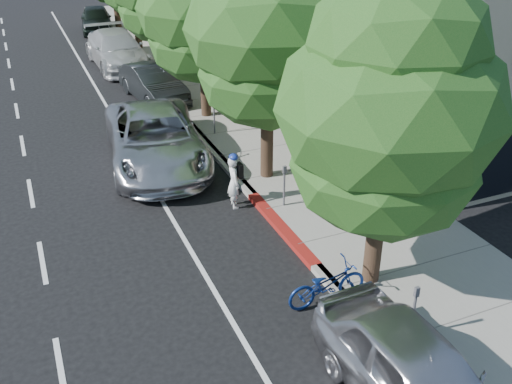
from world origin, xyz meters
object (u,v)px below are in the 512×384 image
cyclist (234,182)px  white_pickup (117,50)px  street_tree_1 (268,32)px  bicycle (327,284)px  street_tree_2 (202,10)px  near_car_a (417,379)px  street_tree_0 (389,112)px  dark_suv_far (96,19)px  pedestrian (302,121)px  dark_sedan (153,83)px  silver_suv (155,139)px

cyclist → white_pickup: size_ratio=0.26×
street_tree_1 → bicycle: size_ratio=4.00×
cyclist → white_pickup: white_pickup is taller
street_tree_2 → near_car_a: 15.95m
street_tree_1 → white_pickup: bearing=96.7°
street_tree_0 → dark_suv_far: size_ratio=1.53×
street_tree_0 → pedestrian: street_tree_0 is taller
street_tree_1 → near_car_a: size_ratio=1.62×
bicycle → white_pickup: size_ratio=0.31×
street_tree_1 → dark_sedan: size_ratio=1.65×
dark_suv_far → near_car_a: 33.37m
near_car_a → dark_suv_far: bearing=88.3°
dark_suv_far → white_pickup: bearing=-84.9°
near_car_a → white_pickup: bearing=89.2°
cyclist → dark_sedan: cyclist is taller
street_tree_0 → cyclist: bearing=108.6°
dark_suv_far → pedestrian: size_ratio=2.85×
cyclist → bicycle: cyclist is taller
street_tree_0 → near_car_a: size_ratio=1.51×
street_tree_2 → near_car_a: (-1.40, -15.50, -3.49)m
dark_suv_far → cyclist: bearing=-82.9°
street_tree_1 → pedestrian: (2.27, 1.97, -3.74)m
dark_sedan → silver_suv: bearing=-111.1°
street_tree_0 → pedestrian: 8.94m
silver_suv → dark_sedan: silver_suv is taller
bicycle → cyclist: bearing=3.0°
white_pickup → near_car_a: 24.57m
street_tree_1 → street_tree_2: street_tree_1 is taller
cyclist → silver_suv: 4.04m
street_tree_2 → pedestrian: (2.27, -4.03, -3.33)m
white_pickup → street_tree_2: bearing=-81.0°
street_tree_0 → white_pickup: 21.42m
bicycle → dark_sedan: dark_sedan is taller
dark_sedan → pedestrian: (3.67, -7.08, 0.20)m
pedestrian → silver_suv: bearing=-34.3°
cyclist → dark_suv_far: dark_suv_far is taller
bicycle → dark_sedan: 15.25m
near_car_a → bicycle: bearing=86.6°
street_tree_1 → white_pickup: street_tree_1 is taller
cyclist → near_car_a: near_car_a is taller
white_pickup → dark_suv_far: bearing=85.4°
street_tree_1 → dark_sedan: street_tree_1 is taller
silver_suv → white_pickup: 12.55m
pedestrian → street_tree_1: bearing=13.3°
street_tree_0 → street_tree_1: street_tree_1 is taller
street_tree_2 → white_pickup: bearing=101.1°
dark_sedan → dark_suv_far: 14.82m
street_tree_1 → dark_suv_far: 24.23m
pedestrian → cyclist: bearing=12.0°
pedestrian → bicycle: bearing=38.7°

